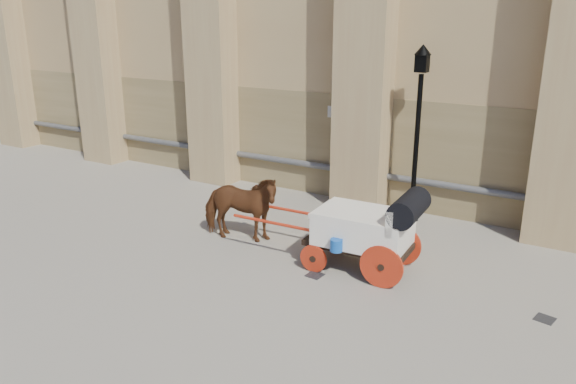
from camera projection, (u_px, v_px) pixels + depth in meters
The scene contains 6 objects.
ground at pixel (334, 261), 12.22m from camera, with size 90.00×90.00×0.00m, color gray.
horse at pixel (240, 207), 13.08m from camera, with size 0.89×1.95×1.65m, color brown.
carriage at pixel (369, 227), 11.50m from camera, with size 4.14×1.51×1.80m.
street_lamp at pixel (417, 130), 13.92m from camera, with size 0.42×0.42×4.45m.
drain_grate_near at pixel (315, 275), 11.55m from camera, with size 0.32×0.32×0.01m, color black.
drain_grate_far at pixel (545, 319), 9.91m from camera, with size 0.32×0.32×0.01m, color black.
Camera 1 is at (4.86, -10.10, 5.19)m, focal length 35.00 mm.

